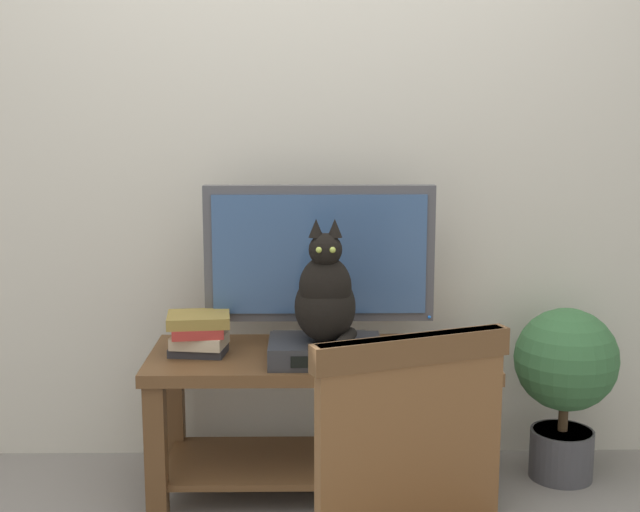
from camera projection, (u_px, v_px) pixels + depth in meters
The scene contains 7 objects.
back_wall at pixel (303, 104), 3.29m from camera, with size 7.00×0.12×2.80m, color beige.
tv_stand at pixel (320, 397), 3.07m from camera, with size 1.22×0.51×0.52m.
tv at pixel (319, 261), 3.08m from camera, with size 0.83×0.20×0.59m.
media_box at pixel (325, 351), 2.93m from camera, with size 0.39×0.26×0.08m.
cat at pixel (325, 297), 2.88m from camera, with size 0.21×0.32×0.43m.
book_stack at pixel (199, 332), 3.01m from camera, with size 0.24×0.20×0.15m.
potted_plant at pixel (565, 375), 3.16m from camera, with size 0.38×0.38×0.66m.
Camera 1 is at (0.01, -2.35, 1.39)m, focal length 47.77 mm.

